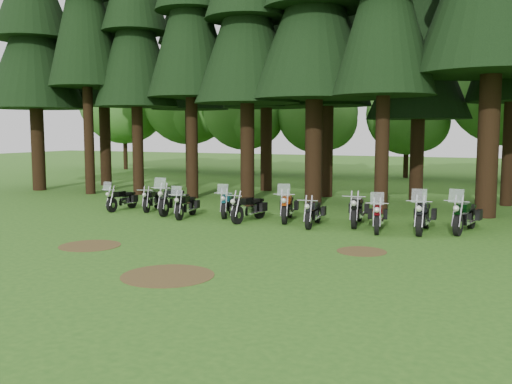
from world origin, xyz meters
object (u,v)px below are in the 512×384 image
motorcycle_0 (122,200)px  motorcycle_7 (313,213)px  motorcycle_6 (287,208)px  motorcycle_8 (357,211)px  motorcycle_4 (228,205)px  motorcycle_3 (186,206)px  motorcycle_1 (152,201)px  motorcycle_5 (249,209)px  motorcycle_9 (377,217)px  motorcycle_11 (465,217)px  motorcycle_10 (423,217)px  motorcycle_2 (172,201)px

motorcycle_0 → motorcycle_7: bearing=-4.5°
motorcycle_6 → motorcycle_8: (2.62, 0.15, -0.00)m
motorcycle_4 → motorcycle_3: bearing=-159.9°
motorcycle_1 → motorcycle_7: motorcycle_7 is taller
motorcycle_5 → motorcycle_7: 2.54m
motorcycle_9 → motorcycle_11: (2.72, 0.94, 0.04)m
motorcycle_6 → motorcycle_5: bearing=-167.0°
motorcycle_0 → motorcycle_10: size_ratio=0.83×
motorcycle_11 → motorcycle_10: bearing=-146.3°
motorcycle_1 → motorcycle_2: 1.42m
motorcycle_1 → motorcycle_10: size_ratio=0.79×
motorcycle_7 → motorcycle_5: bearing=172.9°
motorcycle_6 → motorcycle_8: size_ratio=0.98×
motorcycle_11 → motorcycle_3: bearing=-164.0°
motorcycle_7 → motorcycle_8: bearing=25.3°
motorcycle_0 → motorcycle_5: 6.20m
motorcycle_0 → motorcycle_8: bearing=0.7°
motorcycle_0 → motorcycle_2: (2.53, -0.03, 0.09)m
motorcycle_11 → motorcycle_9: bearing=-150.8°
motorcycle_9 → motorcycle_5: bearing=168.0°
motorcycle_5 → motorcycle_3: bearing=-168.8°
motorcycle_6 → motorcycle_10: 4.99m
motorcycle_0 → motorcycle_11: (13.72, 0.38, 0.08)m
motorcycle_1 → motorcycle_2: size_ratio=0.78×
motorcycle_0 → motorcycle_5: bearing=-5.6°
motorcycle_3 → motorcycle_4: bearing=25.9°
motorcycle_3 → motorcycle_10: motorcycle_10 is taller
motorcycle_11 → motorcycle_2: bearing=-167.7°
motorcycle_4 → motorcycle_11: 8.84m
motorcycle_2 → motorcycle_3: motorcycle_2 is taller
motorcycle_1 → motorcycle_4: motorcycle_4 is taller
motorcycle_2 → motorcycle_4: size_ratio=1.16×
motorcycle_2 → motorcycle_5: (3.65, -0.46, -0.06)m
motorcycle_2 → motorcycle_7: 6.21m
motorcycle_5 → motorcycle_11: (7.54, 0.86, 0.06)m
motorcycle_2 → motorcycle_8: 7.56m
motorcycle_0 → motorcycle_10: motorcycle_10 is taller
motorcycle_8 → motorcycle_3: bearing=-179.5°
motorcycle_2 → motorcycle_9: (8.47, -0.53, -0.05)m
motorcycle_0 → motorcycle_2: size_ratio=0.82×
motorcycle_3 → motorcycle_5: size_ratio=0.95×
motorcycle_9 → motorcycle_10: 1.48m
motorcycle_5 → motorcycle_10: bearing=10.2°
motorcycle_0 → motorcycle_1: (1.21, 0.46, -0.02)m
motorcycle_2 → motorcycle_3: (1.03, -0.63, -0.08)m
motorcycle_7 → motorcycle_10: (3.72, 0.33, 0.07)m
motorcycle_11 → motorcycle_0: bearing=-168.2°
motorcycle_6 → motorcycle_8: motorcycle_6 is taller
motorcycle_3 → motorcycle_11: 10.22m
motorcycle_9 → motorcycle_11: size_ratio=0.92×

